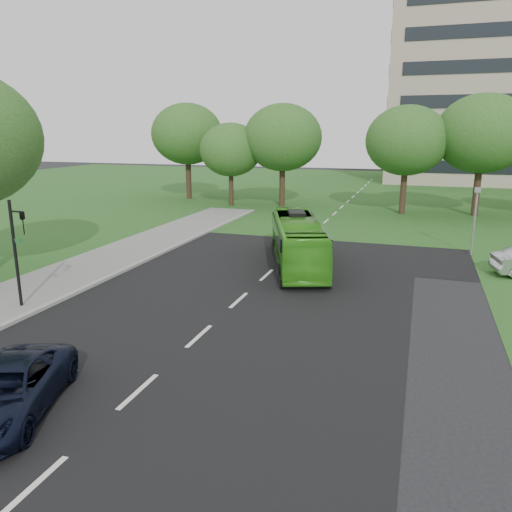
# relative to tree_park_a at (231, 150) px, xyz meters

# --- Properties ---
(ground) EXTENTS (160.00, 160.00, 0.00)m
(ground) POSITION_rel_tree_park_a_xyz_m (10.24, -27.72, -5.24)
(ground) COLOR black
(ground) RESTS_ON ground
(street_surfaces) EXTENTS (120.00, 120.00, 0.15)m
(street_surfaces) POSITION_rel_tree_park_a_xyz_m (9.86, -4.97, -5.22)
(street_surfaces) COLOR black
(street_surfaces) RESTS_ON ground
(tree_park_a) EXTENTS (5.82, 5.82, 7.73)m
(tree_park_a) POSITION_rel_tree_park_a_xyz_m (0.00, 0.00, 0.00)
(tree_park_a) COLOR black
(tree_park_a) RESTS_ON ground
(tree_park_b) EXTENTS (7.19, 7.19, 9.43)m
(tree_park_b) POSITION_rel_tree_park_a_xyz_m (4.78, 0.89, 1.11)
(tree_park_b) COLOR black
(tree_park_b) RESTS_ON ground
(tree_park_c) EXTENTS (6.84, 6.84, 9.09)m
(tree_park_c) POSITION_rel_tree_park_a_xyz_m (15.76, 0.05, 0.92)
(tree_park_c) COLOR black
(tree_park_c) RESTS_ON ground
(tree_park_d) EXTENTS (7.53, 7.53, 9.95)m
(tree_park_d) POSITION_rel_tree_park_a_xyz_m (21.62, 0.83, 1.49)
(tree_park_d) COLOR black
(tree_park_d) RESTS_ON ground
(tree_park_f) EXTENTS (7.31, 7.31, 9.76)m
(tree_park_f) POSITION_rel_tree_park_a_xyz_m (-6.07, 3.35, 1.39)
(tree_park_f) COLOR black
(tree_park_f) RESTS_ON ground
(bus) EXTENTS (5.12, 9.52, 2.60)m
(bus) POSITION_rel_tree_park_a_xyz_m (11.24, -19.43, -3.94)
(bus) COLOR green
(bus) RESTS_ON ground
(suv) EXTENTS (3.66, 5.25, 1.33)m
(suv) POSITION_rel_tree_park_a_xyz_m (7.74, -35.72, -4.58)
(suv) COLOR black
(suv) RESTS_ON ground
(traffic_light) EXTENTS (0.71, 0.20, 4.42)m
(traffic_light) POSITION_rel_tree_park_a_xyz_m (2.40, -29.41, -2.65)
(traffic_light) COLOR black
(traffic_light) RESTS_ON ground
(camera_pole) EXTENTS (0.33, 0.29, 3.89)m
(camera_pole) POSITION_rel_tree_park_a_xyz_m (20.24, -13.94, -2.73)
(camera_pole) COLOR gray
(camera_pole) RESTS_ON ground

